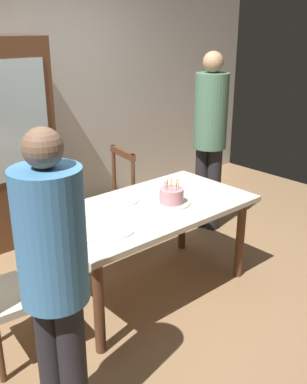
{
  "coord_description": "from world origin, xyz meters",
  "views": [
    {
      "loc": [
        -2.0,
        -2.32,
        1.99
      ],
      "look_at": [
        0.05,
        0.0,
        0.82
      ],
      "focal_mm": 41.62,
      "sensor_mm": 36.0,
      "label": 1
    }
  ],
  "objects_px": {
    "dining_table": "(149,217)",
    "birthday_cake": "(171,197)",
    "person_celebrant": "(54,274)",
    "plate_near_celebrant": "(117,231)",
    "person_guest": "(210,132)",
    "plate_far_side": "(124,201)",
    "chair_spindle_back": "(107,205)"
  },
  "relations": [
    {
      "from": "dining_table",
      "to": "birthday_cake",
      "type": "height_order",
      "value": "birthday_cake"
    },
    {
      "from": "dining_table",
      "to": "person_celebrant",
      "type": "distance_m",
      "value": 1.37
    },
    {
      "from": "plate_near_celebrant",
      "to": "person_guest",
      "type": "height_order",
      "value": "person_guest"
    },
    {
      "from": "plate_far_side",
      "to": "person_guest",
      "type": "distance_m",
      "value": 1.37
    },
    {
      "from": "chair_spindle_back",
      "to": "person_guest",
      "type": "height_order",
      "value": "person_guest"
    },
    {
      "from": "birthday_cake",
      "to": "plate_far_side",
      "type": "bearing_deg",
      "value": 130.99
    },
    {
      "from": "plate_far_side",
      "to": "dining_table",
      "type": "bearing_deg",
      "value": -67.74
    },
    {
      "from": "chair_spindle_back",
      "to": "person_guest",
      "type": "bearing_deg",
      "value": -13.41
    },
    {
      "from": "person_guest",
      "to": "person_celebrant",
      "type": "bearing_deg",
      "value": -153.91
    },
    {
      "from": "plate_near_celebrant",
      "to": "plate_far_side",
      "type": "xyz_separation_m",
      "value": [
        0.36,
        0.39,
        0.0
      ]
    },
    {
      "from": "dining_table",
      "to": "person_celebrant",
      "type": "xyz_separation_m",
      "value": [
        -1.16,
        -0.67,
        0.28
      ]
    },
    {
      "from": "plate_near_celebrant",
      "to": "person_celebrant",
      "type": "height_order",
      "value": "person_celebrant"
    },
    {
      "from": "birthday_cake",
      "to": "person_guest",
      "type": "bearing_deg",
      "value": 28.46
    },
    {
      "from": "plate_far_side",
      "to": "plate_near_celebrant",
      "type": "bearing_deg",
      "value": -132.64
    },
    {
      "from": "birthday_cake",
      "to": "plate_near_celebrant",
      "type": "xyz_separation_m",
      "value": [
        -0.6,
        -0.12,
        -0.05
      ]
    },
    {
      "from": "dining_table",
      "to": "chair_spindle_back",
      "type": "height_order",
      "value": "chair_spindle_back"
    },
    {
      "from": "birthday_cake",
      "to": "plate_near_celebrant",
      "type": "relative_size",
      "value": 1.27
    },
    {
      "from": "chair_spindle_back",
      "to": "dining_table",
      "type": "bearing_deg",
      "value": -101.75
    },
    {
      "from": "dining_table",
      "to": "person_celebrant",
      "type": "height_order",
      "value": "person_celebrant"
    },
    {
      "from": "birthday_cake",
      "to": "chair_spindle_back",
      "type": "height_order",
      "value": "chair_spindle_back"
    },
    {
      "from": "plate_far_side",
      "to": "birthday_cake",
      "type": "bearing_deg",
      "value": -49.01
    },
    {
      "from": "dining_table",
      "to": "person_guest",
      "type": "distance_m",
      "value": 1.37
    },
    {
      "from": "plate_far_side",
      "to": "person_guest",
      "type": "xyz_separation_m",
      "value": [
        1.3,
        0.3,
        0.28
      ]
    },
    {
      "from": "birthday_cake",
      "to": "person_guest",
      "type": "height_order",
      "value": "person_guest"
    },
    {
      "from": "plate_far_side",
      "to": "chair_spindle_back",
      "type": "distance_m",
      "value": 0.66
    },
    {
      "from": "dining_table",
      "to": "person_guest",
      "type": "xyz_separation_m",
      "value": [
        1.22,
        0.5,
        0.38
      ]
    },
    {
      "from": "plate_near_celebrant",
      "to": "plate_far_side",
      "type": "distance_m",
      "value": 0.53
    },
    {
      "from": "dining_table",
      "to": "plate_far_side",
      "type": "distance_m",
      "value": 0.23
    },
    {
      "from": "birthday_cake",
      "to": "plate_near_celebrant",
      "type": "height_order",
      "value": "birthday_cake"
    },
    {
      "from": "plate_near_celebrant",
      "to": "chair_spindle_back",
      "type": "relative_size",
      "value": 0.23
    },
    {
      "from": "chair_spindle_back",
      "to": "person_guest",
      "type": "distance_m",
      "value": 1.23
    },
    {
      "from": "plate_near_celebrant",
      "to": "chair_spindle_back",
      "type": "distance_m",
      "value": 1.15
    }
  ]
}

